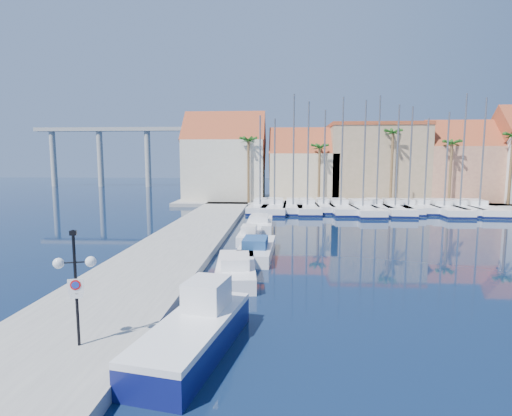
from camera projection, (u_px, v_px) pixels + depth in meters
The scene contains 32 objects.
ground at pixel (317, 332), 15.36m from camera, with size 260.00×260.00×0.00m, color black.
quay_west at pixel (177, 247), 29.25m from camera, with size 6.00×77.00×0.50m, color gray.
shore_north at pixel (354, 201), 62.29m from camera, with size 54.00×16.00×0.50m, color gray.
lamp_post at pixel (75, 270), 12.89m from camera, with size 1.28×0.62×3.88m.
fishing_boat at pixel (196, 330), 13.78m from camera, with size 3.33×6.66×2.23m.
motorboat_west_0 at pixel (236, 268), 22.49m from camera, with size 2.75×6.83×1.40m.
motorboat_west_1 at pixel (256, 249), 27.43m from camera, with size 2.52×7.04×1.40m.
motorboat_west_2 at pixel (250, 235), 32.34m from camera, with size 1.74×5.20×1.40m.
motorboat_west_3 at pixel (260, 223), 38.63m from camera, with size 2.42×7.33×1.40m.
sailboat_0 at pixel (261, 207), 51.21m from camera, with size 3.19×9.31×12.07m.
sailboat_1 at pixel (275, 207), 51.15m from camera, with size 3.41×11.50×11.65m.
sailboat_2 at pixel (293, 207), 51.00m from camera, with size 2.82×9.31×14.62m.
sailboat_3 at pixel (307, 207), 50.84m from camera, with size 2.94×10.58×13.67m.
sailboat_4 at pixel (323, 206), 51.72m from camera, with size 2.29×8.34×12.81m.
sailboat_5 at pixel (340, 207), 50.62m from camera, with size 3.20×10.87×14.19m.
sailboat_6 at pixel (361, 209), 49.61m from camera, with size 3.70×11.74×13.65m.
sailboat_7 at pixel (375, 207), 51.06m from camera, with size 2.71×9.02×14.45m.
sailboat_8 at pixel (394, 208), 50.19m from camera, with size 3.72×11.57×13.23m.
sailboat_9 at pixel (407, 208), 50.27m from camera, with size 2.96×8.90×13.03m.
sailboat_10 at pixel (423, 207), 50.61m from camera, with size 2.29×8.21×11.66m.
sailboat_11 at pixel (442, 208), 49.83m from camera, with size 3.30×11.90×12.29m.
sailboat_12 at pixel (458, 208), 49.76m from camera, with size 2.62×9.58×14.47m.
sailboat_13 at pixel (477, 208), 49.69m from camera, with size 3.83×11.47×13.97m.
building_0 at pixel (225, 160), 61.76m from camera, with size 12.30×9.00×13.50m.
building_1 at pixel (303, 168), 61.17m from camera, with size 10.30×8.00×11.00m.
building_2 at pixel (374, 162), 61.38m from camera, with size 14.20×10.20×11.50m.
building_3 at pixel (457, 165), 59.71m from camera, with size 10.30×8.00×12.00m.
palm_0 at pixel (248, 142), 56.25m from camera, with size 2.60×2.60×10.15m.
palm_1 at pixel (320, 149), 55.76m from camera, with size 2.60×2.60×9.15m.
palm_2 at pixel (393, 135), 54.92m from camera, with size 2.60×2.60×11.15m.
palm_3 at pixel (452, 145), 54.61m from camera, with size 2.60×2.60×9.65m.
viaduct at pixel (127, 145), 97.75m from camera, with size 48.00×2.20×14.45m.
Camera 1 is at (-1.45, -14.79, 6.60)m, focal length 28.00 mm.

